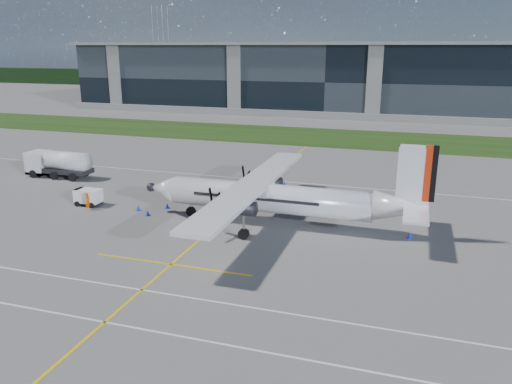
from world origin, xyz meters
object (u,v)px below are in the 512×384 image
object	(u,v)px
safety_cone_fwd	(138,208)
safety_cone_nose_stbd	(167,206)
ground_crew_person	(88,200)
baggage_tug	(88,197)
safety_cone_tail	(410,236)
pylon_west	(161,46)
fuel_tanker_truck	(55,164)
safety_cone_stbdwing	(285,183)
safety_cone_nose_port	(148,213)
turboprop_aircraft	(279,182)

from	to	relation	value
safety_cone_fwd	safety_cone_nose_stbd	bearing A→B (deg)	32.23
ground_crew_person	safety_cone_fwd	xyz separation A→B (m)	(4.57, 1.22, -0.72)
baggage_tug	safety_cone_fwd	distance (m)	5.41
safety_cone_tail	pylon_west	bearing A→B (deg)	124.13
fuel_tanker_truck	ground_crew_person	xyz separation A→B (m)	(11.13, -9.36, -0.58)
safety_cone_stbdwing	safety_cone_nose_port	bearing A→B (deg)	-124.29
pylon_west	ground_crew_person	distance (m)	163.73
safety_cone_tail	safety_cone_stbdwing	bearing A→B (deg)	137.70
safety_cone_nose_stbd	safety_cone_stbdwing	bearing A→B (deg)	52.37
safety_cone_fwd	safety_cone_stbdwing	xyz separation A→B (m)	(10.81, 12.52, 0.00)
safety_cone_nose_stbd	turboprop_aircraft	bearing A→B (deg)	-6.79
safety_cone_fwd	safety_cone_stbdwing	bearing A→B (deg)	49.19
ground_crew_person	safety_cone_nose_stbd	xyz separation A→B (m)	(6.83, 2.64, -0.72)
pylon_west	safety_cone_nose_port	distance (m)	166.34
ground_crew_person	safety_cone_tail	size ratio (longest dim) A/B	3.86
safety_cone_fwd	safety_cone_tail	bearing A→B (deg)	0.77
baggage_tug	ground_crew_person	bearing A→B (deg)	-56.48
safety_cone_nose_port	safety_cone_tail	world-z (taller)	same
ground_crew_person	safety_cone_nose_port	xyz separation A→B (m)	(6.14, 0.19, -0.72)
pylon_west	safety_cone_stbdwing	distance (m)	159.24
ground_crew_person	safety_cone_tail	distance (m)	28.84
baggage_tug	ground_crew_person	xyz separation A→B (m)	(0.82, -1.24, 0.18)
baggage_tug	safety_cone_nose_stbd	distance (m)	7.79
pylon_west	safety_cone_nose_port	bearing A→B (deg)	-62.63
fuel_tanker_truck	safety_cone_nose_port	size ratio (longest dim) A/B	16.49
ground_crew_person	turboprop_aircraft	bearing A→B (deg)	-93.69
baggage_tug	ground_crew_person	distance (m)	1.49
baggage_tug	safety_cone_nose_stbd	size ratio (longest dim) A/B	5.26
fuel_tanker_truck	safety_cone_fwd	size ratio (longest dim) A/B	16.49
safety_cone_nose_port	fuel_tanker_truck	bearing A→B (deg)	152.04
fuel_tanker_truck	safety_cone_tail	size ratio (longest dim) A/B	16.49
turboprop_aircraft	safety_cone_tail	world-z (taller)	turboprop_aircraft
safety_cone_nose_stbd	safety_cone_stbdwing	world-z (taller)	same
baggage_tug	ground_crew_person	world-z (taller)	ground_crew_person
baggage_tug	safety_cone_nose_port	xyz separation A→B (m)	(6.96, -1.05, -0.54)
safety_cone_tail	safety_cone_stbdwing	world-z (taller)	same
pylon_west	safety_cone_fwd	size ratio (longest dim) A/B	60.00
safety_cone_nose_port	safety_cone_fwd	world-z (taller)	same
ground_crew_person	safety_cone_stbdwing	size ratio (longest dim) A/B	3.86
safety_cone_tail	safety_cone_fwd	world-z (taller)	same
safety_cone_nose_port	safety_cone_tail	xyz separation A→B (m)	(22.65, 1.35, 0.00)
pylon_west	turboprop_aircraft	world-z (taller)	pylon_west
fuel_tanker_truck	safety_cone_fwd	world-z (taller)	fuel_tanker_truck
safety_cone_nose_port	safety_cone_fwd	xyz separation A→B (m)	(-1.57, 1.03, 0.00)
baggage_tug	safety_cone_nose_port	bearing A→B (deg)	-8.54
fuel_tanker_truck	safety_cone_fwd	xyz separation A→B (m)	(15.70, -8.14, -1.30)
ground_crew_person	safety_cone_fwd	distance (m)	4.78
ground_crew_person	safety_cone_fwd	bearing A→B (deg)	-82.87
turboprop_aircraft	safety_cone_nose_port	world-z (taller)	turboprop_aircraft
pylon_west	safety_cone_nose_port	xyz separation A→B (m)	(76.17, -147.14, -14.75)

